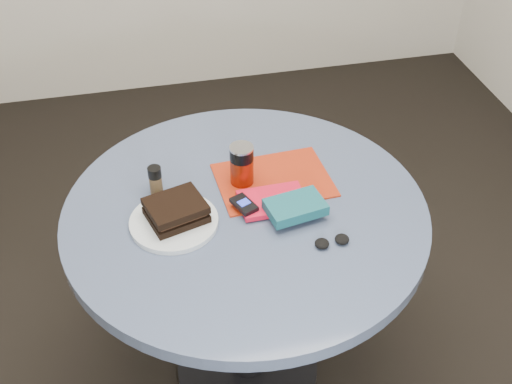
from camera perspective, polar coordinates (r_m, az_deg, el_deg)
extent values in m
plane|color=black|center=(2.32, -0.75, -15.49)|extent=(4.00, 4.00, 0.00)
cylinder|color=black|center=(2.30, -0.75, -15.28)|extent=(0.48, 0.48, 0.03)
cylinder|color=black|center=(2.02, -0.84, -9.52)|extent=(0.11, 0.11, 0.68)
cylinder|color=#3D4A65|center=(1.77, -0.95, -1.88)|extent=(1.00, 1.00, 0.04)
cylinder|color=silver|center=(1.71, -7.30, -2.65)|extent=(0.27, 0.27, 0.01)
cube|color=black|center=(1.71, -7.08, -2.02)|extent=(0.18, 0.16, 0.02)
cube|color=black|center=(1.70, -7.12, -1.62)|extent=(0.15, 0.14, 0.01)
cube|color=black|center=(1.68, -7.17, -1.22)|extent=(0.18, 0.16, 0.02)
cylinder|color=#6F1705|center=(1.81, -1.26, 1.87)|extent=(0.08, 0.08, 0.09)
cylinder|color=black|center=(1.77, -1.29, 3.40)|extent=(0.08, 0.08, 0.04)
cylinder|color=silver|center=(1.76, -1.30, 3.94)|extent=(0.08, 0.08, 0.01)
cylinder|color=#513C22|center=(1.81, -8.88, 0.67)|extent=(0.05, 0.05, 0.06)
cylinder|color=black|center=(1.78, -9.02, 1.74)|extent=(0.05, 0.05, 0.03)
cube|color=maroon|center=(1.84, 1.57, 1.07)|extent=(0.33, 0.26, 0.01)
cube|color=red|center=(1.75, 1.49, -0.80)|extent=(0.18, 0.12, 0.02)
cube|color=#114A55|center=(1.70, 3.52, -1.33)|extent=(0.17, 0.12, 0.03)
cube|color=black|center=(1.72, -1.08, -1.11)|extent=(0.07, 0.09, 0.01)
cube|color=#2637C0|center=(1.72, -1.09, -0.93)|extent=(0.04, 0.03, 0.00)
ellipsoid|color=black|center=(1.64, 5.88, -4.58)|extent=(0.04, 0.04, 0.02)
ellipsoid|color=black|center=(1.66, 7.65, -4.18)|extent=(0.04, 0.04, 0.02)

